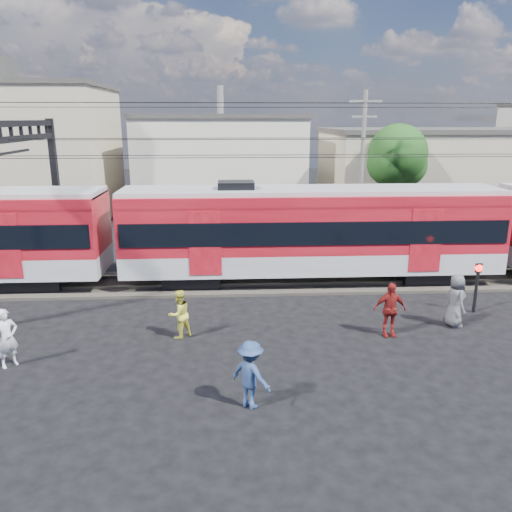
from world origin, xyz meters
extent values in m
plane|color=black|center=(0.00, 0.00, 0.00)|extent=(120.00, 120.00, 0.00)
cube|color=#2D2823|center=(0.00, 8.00, 0.06)|extent=(70.00, 3.40, 0.12)
cube|color=#59544C|center=(0.00, 7.25, 0.18)|extent=(70.00, 0.12, 0.12)
cube|color=#59544C|center=(0.00, 8.75, 0.18)|extent=(70.00, 0.12, 0.12)
cube|color=black|center=(-9.61, 8.00, 0.35)|extent=(2.40, 2.20, 0.70)
cube|color=black|center=(-3.05, 8.00, 0.35)|extent=(2.40, 2.20, 0.70)
cube|color=black|center=(7.19, 8.00, 0.35)|extent=(2.40, 2.20, 0.70)
cube|color=#9A9CA1|center=(2.07, 8.00, 1.15)|extent=(16.00, 3.00, 0.90)
cube|color=maroon|center=(2.07, 8.00, 2.80)|extent=(16.00, 3.00, 2.40)
cube|color=black|center=(2.07, 8.00, 2.55)|extent=(15.68, 3.08, 0.95)
cube|color=#9A9CA1|center=(2.07, 8.00, 4.05)|extent=(16.00, 2.60, 0.25)
cube|color=black|center=(-10.00, 12.50, 3.50)|extent=(0.30, 0.30, 7.00)
cube|color=black|center=(-10.00, 8.00, 6.80)|extent=(0.25, 9.30, 0.25)
cube|color=black|center=(-10.00, 8.00, 6.20)|extent=(0.25, 9.30, 0.25)
cylinder|color=black|center=(0.00, 7.30, 5.50)|extent=(70.00, 0.03, 0.03)
cylinder|color=black|center=(0.00, 8.70, 5.50)|extent=(70.00, 0.03, 0.03)
cylinder|color=black|center=(0.00, 7.30, 6.20)|extent=(70.00, 0.03, 0.03)
cylinder|color=black|center=(0.00, 8.70, 6.20)|extent=(70.00, 0.03, 0.03)
cylinder|color=black|center=(0.00, 4.50, 7.50)|extent=(70.00, 0.03, 0.03)
cylinder|color=black|center=(0.00, 11.50, 7.50)|extent=(70.00, 0.03, 0.03)
cube|color=tan|center=(-17.00, 24.00, 4.50)|extent=(14.00, 10.00, 9.00)
cube|color=beige|center=(-2.00, 27.00, 3.50)|extent=(12.00, 12.00, 7.00)
cube|color=#3F3D3A|center=(-2.00, 27.00, 7.15)|extent=(12.24, 12.24, 0.30)
cube|color=tan|center=(14.00, 24.00, 3.00)|extent=(16.00, 10.00, 6.00)
cube|color=#3F3D3A|center=(14.00, 24.00, 6.15)|extent=(16.32, 10.20, 0.30)
cylinder|color=slate|center=(6.00, 15.00, 4.25)|extent=(0.24, 0.24, 8.50)
cube|color=slate|center=(6.00, 15.00, 7.90)|extent=(1.80, 0.12, 0.12)
cube|color=slate|center=(6.00, 15.00, 7.10)|extent=(1.40, 0.12, 0.12)
cylinder|color=#382619|center=(9.00, 18.00, 1.96)|extent=(0.36, 0.36, 3.92)
sphere|color=#154714|center=(9.00, 18.00, 4.90)|extent=(3.64, 3.64, 3.64)
sphere|color=#154714|center=(9.60, 18.30, 4.20)|extent=(2.80, 2.80, 2.80)
imported|color=silver|center=(-7.90, 0.82, 0.88)|extent=(0.75, 0.75, 1.76)
imported|color=#DDD745|center=(-3.11, 2.56, 0.82)|extent=(1.01, 0.99, 1.63)
imported|color=navy|center=(-0.95, -1.70, 0.89)|extent=(1.30, 1.24, 1.77)
imported|color=maroon|center=(3.81, 2.31, 0.93)|extent=(1.10, 0.49, 1.85)
imported|color=#4A4B4F|center=(6.34, 3.00, 0.94)|extent=(0.70, 0.98, 1.87)
cylinder|color=black|center=(7.66, 4.19, 0.89)|extent=(0.12, 0.12, 1.77)
sphere|color=#FF140C|center=(7.66, 4.19, 1.73)|extent=(0.28, 0.28, 0.28)
cube|color=black|center=(7.66, 4.19, 1.73)|extent=(0.25, 0.06, 0.35)
camera|label=1|loc=(-1.42, -12.78, 7.00)|focal=35.00mm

